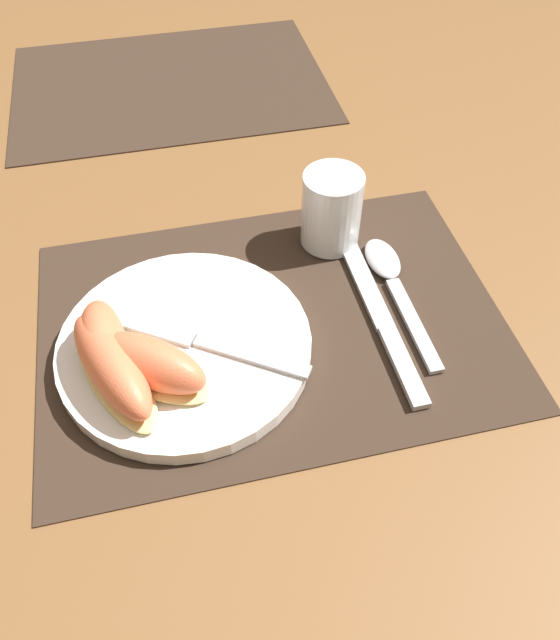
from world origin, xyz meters
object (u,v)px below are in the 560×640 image
(knife, at_px, (380,316))
(citrus_wedge_2, at_px, (151,365))
(plate, at_px, (185,346))
(juice_glass, at_px, (331,214))
(fork, at_px, (203,341))
(citrus_wedge_0, at_px, (104,344))
(citrus_wedge_1, at_px, (113,368))
(spoon, at_px, (390,275))

(knife, relative_size, citrus_wedge_2, 2.03)
(plate, bearing_deg, citrus_wedge_2, -129.50)
(plate, height_order, juice_glass, juice_glass)
(plate, bearing_deg, fork, -21.37)
(knife, xyz_separation_m, citrus_wedge_0, (-0.26, -0.00, 0.03))
(citrus_wedge_1, bearing_deg, fork, 17.81)
(plate, xyz_separation_m, fork, (0.02, -0.01, 0.01))
(plate, height_order, citrus_wedge_0, citrus_wedge_0)
(juice_glass, bearing_deg, citrus_wedge_2, -142.54)
(citrus_wedge_0, xyz_separation_m, citrus_wedge_2, (0.04, -0.03, 0.00))
(juice_glass, xyz_separation_m, citrus_wedge_2, (-0.20, -0.16, -0.00))
(citrus_wedge_0, bearing_deg, citrus_wedge_2, -40.32)
(plate, height_order, citrus_wedge_1, citrus_wedge_1)
(knife, distance_m, spoon, 0.06)
(plate, xyz_separation_m, spoon, (0.22, 0.05, -0.00))
(citrus_wedge_1, bearing_deg, citrus_wedge_0, 102.49)
(citrus_wedge_0, xyz_separation_m, citrus_wedge_1, (0.01, -0.03, 0.00))
(spoon, height_order, citrus_wedge_1, citrus_wedge_1)
(knife, bearing_deg, citrus_wedge_2, -170.89)
(plate, xyz_separation_m, knife, (0.19, -0.00, -0.01))
(citrus_wedge_1, distance_m, citrus_wedge_2, 0.03)
(knife, distance_m, citrus_wedge_2, 0.23)
(citrus_wedge_0, relative_size, citrus_wedge_1, 0.70)
(fork, xyz_separation_m, citrus_wedge_2, (-0.05, -0.03, 0.02))
(knife, height_order, fork, fork)
(juice_glass, bearing_deg, citrus_wedge_1, -147.30)
(citrus_wedge_1, height_order, citrus_wedge_2, same)
(fork, bearing_deg, citrus_wedge_0, 178.54)
(plate, xyz_separation_m, citrus_wedge_1, (-0.06, -0.03, 0.03))
(fork, bearing_deg, juice_glass, 38.83)
(plate, distance_m, juice_glass, 0.21)
(fork, bearing_deg, knife, 1.71)
(juice_glass, bearing_deg, fork, -141.17)
(citrus_wedge_1, bearing_deg, knife, 6.92)
(juice_glass, xyz_separation_m, knife, (0.02, -0.12, -0.03))
(fork, relative_size, citrus_wedge_1, 1.15)
(plate, distance_m, knife, 0.19)
(knife, bearing_deg, spoon, 60.80)
(citrus_wedge_0, relative_size, citrus_wedge_2, 0.86)
(plate, distance_m, citrus_wedge_2, 0.06)
(juice_glass, relative_size, knife, 0.37)
(juice_glass, relative_size, spoon, 0.47)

